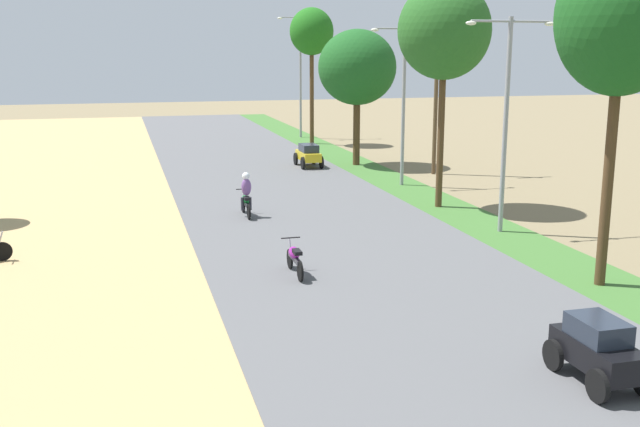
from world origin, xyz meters
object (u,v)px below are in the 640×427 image
at_px(median_tree_fifth, 312,33).
at_px(streetlamp_mid, 506,109).
at_px(streetlamp_far, 404,93).
at_px(car_sedan_yellow, 308,154).
at_px(median_tree_fourth, 357,68).
at_px(median_tree_second, 622,19).
at_px(streetlamp_farthest, 300,68).
at_px(utility_pole_near, 437,70).
at_px(motorbike_ahead_third, 246,196).
at_px(median_tree_third, 444,31).
at_px(motorbike_ahead_second, 295,257).
at_px(car_hatchback_black, 598,348).

xyz_separation_m(median_tree_fifth, streetlamp_mid, (0.15, -25.16, -2.97)).
distance_m(streetlamp_far, car_sedan_yellow, 7.66).
bearing_deg(median_tree_fourth, streetlamp_mid, -89.47).
bearing_deg(median_tree_second, car_sedan_yellow, 96.64).
bearing_deg(median_tree_fifth, streetlamp_farthest, 87.73).
xyz_separation_m(utility_pole_near, motorbike_ahead_third, (-10.75, -7.58, -4.28)).
bearing_deg(utility_pole_near, median_tree_third, -112.15).
xyz_separation_m(car_sedan_yellow, motorbike_ahead_second, (-5.08, -18.60, -0.17)).
height_order(streetlamp_mid, streetlamp_farthest, streetlamp_farthest).
height_order(utility_pole_near, motorbike_ahead_second, utility_pole_near).
bearing_deg(car_hatchback_black, streetlamp_farthest, 84.22).
distance_m(car_hatchback_black, motorbike_ahead_third, 16.14).
height_order(median_tree_third, median_tree_fourth, median_tree_third).
height_order(car_hatchback_black, motorbike_ahead_third, motorbike_ahead_third).
distance_m(utility_pole_near, car_sedan_yellow, 7.90).
height_order(median_tree_fourth, streetlamp_farthest, streetlamp_farthest).
xyz_separation_m(car_hatchback_black, car_sedan_yellow, (1.24, 26.66, -0.01)).
xyz_separation_m(median_tree_third, median_tree_fifth, (0.20, 20.82, 0.37)).
bearing_deg(utility_pole_near, car_hatchback_black, -106.41).
distance_m(median_tree_third, car_sedan_yellow, 12.91).
height_order(median_tree_fourth, utility_pole_near, utility_pole_near).
bearing_deg(motorbike_ahead_second, utility_pole_near, 54.85).
distance_m(median_tree_fifth, car_sedan_yellow, 11.92).
relative_size(streetlamp_farthest, car_hatchback_black, 4.16).
relative_size(car_hatchback_black, car_sedan_yellow, 0.89).
xyz_separation_m(median_tree_fifth, motorbike_ahead_third, (-7.82, -20.69, -6.30)).
height_order(median_tree_fourth, car_hatchback_black, median_tree_fourth).
relative_size(utility_pole_near, motorbike_ahead_second, 5.49).
distance_m(median_tree_fourth, motorbike_ahead_third, 14.27).
bearing_deg(car_sedan_yellow, motorbike_ahead_third, -115.06).
bearing_deg(utility_pole_near, median_tree_fourth, 129.55).
distance_m(median_tree_fourth, car_sedan_yellow, 5.18).
height_order(median_tree_third, streetlamp_far, median_tree_third).
xyz_separation_m(median_tree_third, car_sedan_yellow, (-2.47, 11.14, -6.04)).
relative_size(median_tree_third, utility_pole_near, 0.87).
relative_size(median_tree_third, streetlamp_mid, 1.21).
bearing_deg(streetlamp_farthest, median_tree_third, -90.82).
bearing_deg(streetlamp_farthest, streetlamp_mid, -90.00).
bearing_deg(utility_pole_near, car_sedan_yellow, 148.62).
relative_size(median_tree_fifth, motorbike_ahead_third, 4.81).
height_order(median_tree_fifth, car_hatchback_black, median_tree_fifth).
relative_size(streetlamp_mid, streetlamp_far, 1.00).
xyz_separation_m(streetlamp_far, utility_pole_near, (2.79, 2.80, 0.94)).
height_order(median_tree_third, median_tree_fifth, median_tree_fifth).
distance_m(median_tree_fourth, utility_pole_near, 4.61).
xyz_separation_m(streetlamp_mid, car_sedan_yellow, (-2.82, 15.48, -3.44)).
bearing_deg(median_tree_third, median_tree_fourth, 88.95).
bearing_deg(car_hatchback_black, motorbike_ahead_second, 115.47).
xyz_separation_m(utility_pole_near, motorbike_ahead_second, (-10.69, -15.18, -4.56)).
bearing_deg(streetlamp_far, utility_pole_near, 45.15).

